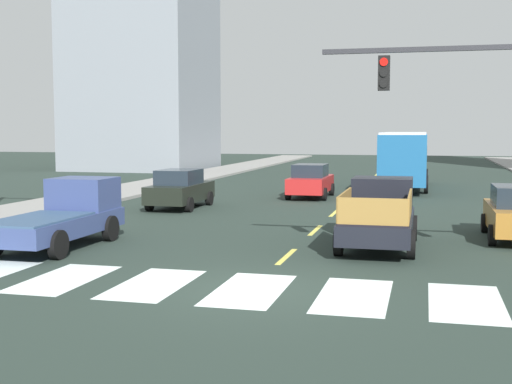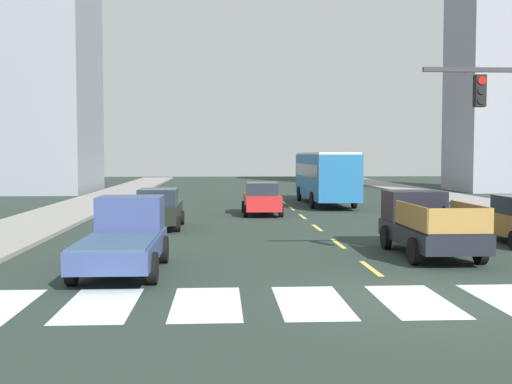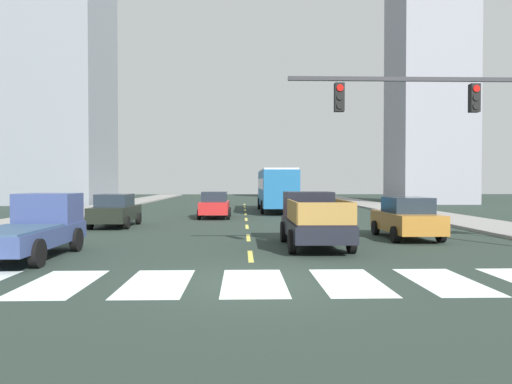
% 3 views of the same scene
% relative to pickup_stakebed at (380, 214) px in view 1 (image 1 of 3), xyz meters
% --- Properties ---
extents(ground_plane, '(160.00, 160.00, 0.00)m').
position_rel_pickup_stakebed_xyz_m(ground_plane, '(-2.34, -6.48, -0.94)').
color(ground_plane, '#25332C').
extents(sidewalk_left, '(3.92, 110.00, 0.15)m').
position_rel_pickup_stakebed_xyz_m(sidewalk_left, '(-14.93, 11.52, -0.86)').
color(sidewalk_left, gray).
rests_on(sidewalk_left, ground).
extents(crosswalk_stripe_2, '(1.47, 3.21, 0.01)m').
position_rel_pickup_stakebed_xyz_m(crosswalk_stripe_2, '(-6.84, -6.48, -0.93)').
color(crosswalk_stripe_2, silver).
rests_on(crosswalk_stripe_2, ground).
extents(crosswalk_stripe_3, '(1.47, 3.21, 0.01)m').
position_rel_pickup_stakebed_xyz_m(crosswalk_stripe_3, '(-4.59, -6.48, -0.93)').
color(crosswalk_stripe_3, silver).
rests_on(crosswalk_stripe_3, ground).
extents(crosswalk_stripe_4, '(1.47, 3.21, 0.01)m').
position_rel_pickup_stakebed_xyz_m(crosswalk_stripe_4, '(-2.34, -6.48, -0.93)').
color(crosswalk_stripe_4, silver).
rests_on(crosswalk_stripe_4, ground).
extents(crosswalk_stripe_5, '(1.47, 3.21, 0.01)m').
position_rel_pickup_stakebed_xyz_m(crosswalk_stripe_5, '(-0.09, -6.48, -0.93)').
color(crosswalk_stripe_5, silver).
rests_on(crosswalk_stripe_5, ground).
extents(crosswalk_stripe_6, '(1.47, 3.21, 0.01)m').
position_rel_pickup_stakebed_xyz_m(crosswalk_stripe_6, '(2.16, -6.48, -0.93)').
color(crosswalk_stripe_6, silver).
rests_on(crosswalk_stripe_6, ground).
extents(lane_dash_0, '(0.16, 2.40, 0.01)m').
position_rel_pickup_stakebed_xyz_m(lane_dash_0, '(-2.34, -2.48, -0.93)').
color(lane_dash_0, '#D8CB51').
rests_on(lane_dash_0, ground).
extents(lane_dash_1, '(0.16, 2.40, 0.01)m').
position_rel_pickup_stakebed_xyz_m(lane_dash_1, '(-2.34, 2.52, -0.93)').
color(lane_dash_1, '#D8CB51').
rests_on(lane_dash_1, ground).
extents(lane_dash_2, '(0.16, 2.40, 0.01)m').
position_rel_pickup_stakebed_xyz_m(lane_dash_2, '(-2.34, 7.52, -0.93)').
color(lane_dash_2, '#D8CB51').
rests_on(lane_dash_2, ground).
extents(lane_dash_3, '(0.16, 2.40, 0.01)m').
position_rel_pickup_stakebed_xyz_m(lane_dash_3, '(-2.34, 12.52, -0.93)').
color(lane_dash_3, '#D8CB51').
rests_on(lane_dash_3, ground).
extents(lane_dash_4, '(0.16, 2.40, 0.01)m').
position_rel_pickup_stakebed_xyz_m(lane_dash_4, '(-2.34, 17.52, -0.93)').
color(lane_dash_4, '#D8CB51').
rests_on(lane_dash_4, ground).
extents(lane_dash_5, '(0.16, 2.40, 0.01)m').
position_rel_pickup_stakebed_xyz_m(lane_dash_5, '(-2.34, 22.52, -0.93)').
color(lane_dash_5, '#D8CB51').
rests_on(lane_dash_5, ground).
extents(lane_dash_6, '(0.16, 2.40, 0.01)m').
position_rel_pickup_stakebed_xyz_m(lane_dash_6, '(-2.34, 27.52, -0.93)').
color(lane_dash_6, '#D8CB51').
rests_on(lane_dash_6, ground).
extents(lane_dash_7, '(0.16, 2.40, 0.01)m').
position_rel_pickup_stakebed_xyz_m(lane_dash_7, '(-2.34, 32.52, -0.93)').
color(lane_dash_7, '#D8CB51').
rests_on(lane_dash_7, ground).
extents(pickup_stakebed, '(2.18, 5.20, 1.96)m').
position_rel_pickup_stakebed_xyz_m(pickup_stakebed, '(0.00, 0.00, 0.00)').
color(pickup_stakebed, black).
rests_on(pickup_stakebed, ground).
extents(pickup_dark, '(2.18, 5.20, 1.96)m').
position_rel_pickup_stakebed_xyz_m(pickup_dark, '(-9.18, -2.32, -0.02)').
color(pickup_dark, navy).
rests_on(pickup_dark, ground).
extents(city_bus, '(2.72, 10.80, 3.32)m').
position_rel_pickup_stakebed_xyz_m(city_bus, '(0.11, 20.38, 1.02)').
color(city_bus, '#1D5E95').
rests_on(city_bus, ground).
extents(sedan_near_right, '(2.02, 4.40, 1.72)m').
position_rel_pickup_stakebed_xyz_m(sedan_near_right, '(-9.22, 7.69, -0.08)').
color(sedan_near_right, black).
rests_on(sedan_near_right, ground).
extents(sedan_far, '(2.02, 4.40, 1.72)m').
position_rel_pickup_stakebed_xyz_m(sedan_far, '(-4.37, 13.69, -0.08)').
color(sedan_far, red).
rests_on(sedan_far, ground).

